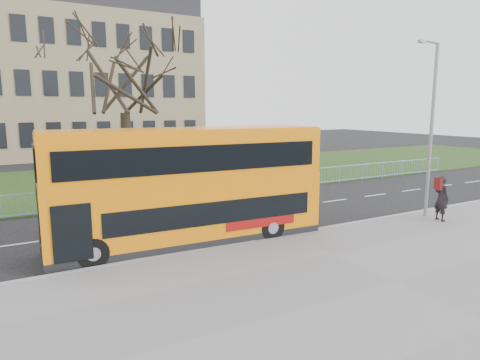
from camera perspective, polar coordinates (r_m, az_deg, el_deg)
ground at (r=17.80m, az=3.33°, el=-6.31°), size 120.00×120.00×0.00m
pavement at (r=12.93m, az=20.05°, el=-12.89°), size 80.00×10.50×0.12m
kerb at (r=16.55m, az=6.24°, el=-7.34°), size 80.00×0.20×0.14m
grass_verge at (r=30.54m, az=-11.24°, el=0.33°), size 80.00×15.40×0.08m
guard_railing at (r=23.35m, az=-5.39°, el=-1.10°), size 40.00×0.12×1.10m
bare_tree at (r=25.20m, az=-15.15°, el=10.60°), size 7.52×7.52×10.74m
civic_building at (r=49.63m, az=-24.80°, el=11.22°), size 30.00×15.00×14.00m
yellow_bus at (r=15.38m, az=-6.87°, el=-0.47°), size 9.92×2.79×4.11m
pedestrian at (r=20.06m, az=25.27°, el=-2.24°), size 0.56×0.76×1.92m
street_lamp at (r=20.18m, az=24.09°, el=6.88°), size 1.57×0.42×7.45m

